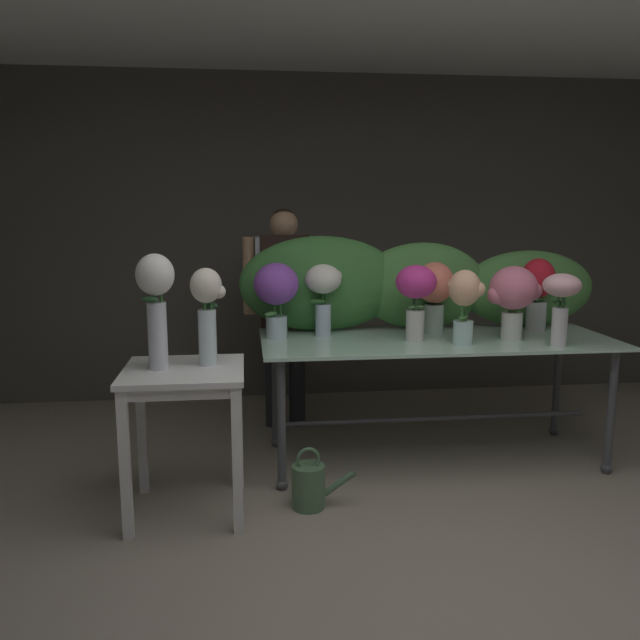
{
  "coord_description": "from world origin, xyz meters",
  "views": [
    {
      "loc": [
        -0.82,
        -2.2,
        1.62
      ],
      "look_at": [
        -0.4,
        1.39,
        0.98
      ],
      "focal_mm": 36.47,
      "sensor_mm": 36.0,
      "label": 1
    }
  ],
  "objects_px": {
    "side_table_white": "(184,390)",
    "vase_crimson_anemones": "(538,289)",
    "vase_violet_dahlias": "(276,291)",
    "vase_cream_lisianthus_tall": "(207,309)",
    "florist": "(285,294)",
    "vase_ivory_lilies": "(324,288)",
    "vase_blush_ranunculus": "(561,298)",
    "watering_can": "(309,485)",
    "vase_magenta_stock": "(416,291)",
    "vase_white_roses_tall": "(156,299)",
    "vase_rosy_freesia": "(513,294)",
    "vase_coral_carnations": "(435,291)",
    "vase_peach_hydrangea": "(465,299)",
    "display_table_glass": "(436,355)"
  },
  "relations": [
    {
      "from": "display_table_glass",
      "to": "vase_ivory_lilies",
      "type": "bearing_deg",
      "value": 167.87
    },
    {
      "from": "florist",
      "to": "watering_can",
      "type": "distance_m",
      "value": 1.61
    },
    {
      "from": "vase_coral_carnations",
      "to": "vase_violet_dahlias",
      "type": "xyz_separation_m",
      "value": [
        -1.02,
        -0.04,
        0.02
      ]
    },
    {
      "from": "vase_coral_carnations",
      "to": "watering_can",
      "type": "xyz_separation_m",
      "value": [
        -0.89,
        -0.73,
        -0.96
      ]
    },
    {
      "from": "vase_peach_hydrangea",
      "to": "vase_blush_ranunculus",
      "type": "bearing_deg",
      "value": -12.53
    },
    {
      "from": "florist",
      "to": "vase_rosy_freesia",
      "type": "bearing_deg",
      "value": -33.12
    },
    {
      "from": "vase_magenta_stock",
      "to": "vase_rosy_freesia",
      "type": "bearing_deg",
      "value": -4.0
    },
    {
      "from": "florist",
      "to": "vase_peach_hydrangea",
      "type": "distance_m",
      "value": 1.41
    },
    {
      "from": "vase_rosy_freesia",
      "to": "vase_coral_carnations",
      "type": "xyz_separation_m",
      "value": [
        -0.42,
        0.25,
        -0.01
      ]
    },
    {
      "from": "display_table_glass",
      "to": "vase_rosy_freesia",
      "type": "bearing_deg",
      "value": -13.18
    },
    {
      "from": "vase_white_roses_tall",
      "to": "vase_blush_ranunculus",
      "type": "bearing_deg",
      "value": 5.69
    },
    {
      "from": "vase_cream_lisianthus_tall",
      "to": "watering_can",
      "type": "xyz_separation_m",
      "value": [
        0.52,
        -0.1,
        -0.96
      ]
    },
    {
      "from": "vase_blush_ranunculus",
      "to": "vase_violet_dahlias",
      "type": "height_order",
      "value": "vase_violet_dahlias"
    },
    {
      "from": "display_table_glass",
      "to": "vase_coral_carnations",
      "type": "bearing_deg",
      "value": 80.82
    },
    {
      "from": "vase_rosy_freesia",
      "to": "side_table_white",
      "type": "bearing_deg",
      "value": -167.14
    },
    {
      "from": "vase_rosy_freesia",
      "to": "vase_cream_lisianthus_tall",
      "type": "relative_size",
      "value": 0.89
    },
    {
      "from": "vase_peach_hydrangea",
      "to": "vase_magenta_stock",
      "type": "bearing_deg",
      "value": 151.16
    },
    {
      "from": "display_table_glass",
      "to": "vase_white_roses_tall",
      "type": "relative_size",
      "value": 3.69
    },
    {
      "from": "display_table_glass",
      "to": "vase_crimson_anemones",
      "type": "relative_size",
      "value": 4.58
    },
    {
      "from": "watering_can",
      "to": "vase_coral_carnations",
      "type": "bearing_deg",
      "value": 39.61
    },
    {
      "from": "vase_blush_ranunculus",
      "to": "vase_magenta_stock",
      "type": "distance_m",
      "value": 0.84
    },
    {
      "from": "vase_coral_carnations",
      "to": "vase_magenta_stock",
      "type": "height_order",
      "value": "vase_magenta_stock"
    },
    {
      "from": "vase_blush_ranunculus",
      "to": "vase_magenta_stock",
      "type": "relative_size",
      "value": 0.93
    },
    {
      "from": "vase_crimson_anemones",
      "to": "watering_can",
      "type": "bearing_deg",
      "value": -154.78
    },
    {
      "from": "side_table_white",
      "to": "vase_violet_dahlias",
      "type": "xyz_separation_m",
      "value": [
        0.52,
        0.65,
        0.43
      ]
    },
    {
      "from": "side_table_white",
      "to": "vase_crimson_anemones",
      "type": "bearing_deg",
      "value": 17.63
    },
    {
      "from": "side_table_white",
      "to": "florist",
      "type": "xyz_separation_m",
      "value": [
        0.61,
        1.33,
        0.32
      ]
    },
    {
      "from": "florist",
      "to": "vase_crimson_anemones",
      "type": "xyz_separation_m",
      "value": [
        1.63,
        -0.61,
        0.09
      ]
    },
    {
      "from": "vase_crimson_anemones",
      "to": "vase_violet_dahlias",
      "type": "relative_size",
      "value": 1.01
    },
    {
      "from": "vase_violet_dahlias",
      "to": "vase_cream_lisianthus_tall",
      "type": "distance_m",
      "value": 0.71
    },
    {
      "from": "vase_violet_dahlias",
      "to": "vase_ivory_lilies",
      "type": "distance_m",
      "value": 0.31
    },
    {
      "from": "florist",
      "to": "vase_coral_carnations",
      "type": "bearing_deg",
      "value": -34.19
    },
    {
      "from": "vase_blush_ranunculus",
      "to": "watering_can",
      "type": "relative_size",
      "value": 1.22
    },
    {
      "from": "vase_ivory_lilies",
      "to": "vase_white_roses_tall",
      "type": "bearing_deg",
      "value": -143.35
    },
    {
      "from": "vase_ivory_lilies",
      "to": "vase_cream_lisianthus_tall",
      "type": "distance_m",
      "value": 0.94
    },
    {
      "from": "florist",
      "to": "vase_ivory_lilies",
      "type": "relative_size",
      "value": 3.51
    },
    {
      "from": "vase_coral_carnations",
      "to": "vase_blush_ranunculus",
      "type": "height_order",
      "value": "vase_coral_carnations"
    },
    {
      "from": "florist",
      "to": "vase_magenta_stock",
      "type": "relative_size",
      "value": 3.45
    },
    {
      "from": "vase_cream_lisianthus_tall",
      "to": "display_table_glass",
      "type": "bearing_deg",
      "value": 19.46
    },
    {
      "from": "display_table_glass",
      "to": "vase_coral_carnations",
      "type": "xyz_separation_m",
      "value": [
        0.02,
        0.15,
        0.39
      ]
    },
    {
      "from": "side_table_white",
      "to": "vase_coral_carnations",
      "type": "xyz_separation_m",
      "value": [
        1.54,
        0.7,
        0.41
      ]
    },
    {
      "from": "watering_can",
      "to": "vase_peach_hydrangea",
      "type": "bearing_deg",
      "value": 21.62
    },
    {
      "from": "side_table_white",
      "to": "vase_cream_lisianthus_tall",
      "type": "bearing_deg",
      "value": 25.8
    },
    {
      "from": "vase_white_roses_tall",
      "to": "side_table_white",
      "type": "bearing_deg",
      "value": -0.1
    },
    {
      "from": "vase_blush_ranunculus",
      "to": "watering_can",
      "type": "height_order",
      "value": "vase_blush_ranunculus"
    },
    {
      "from": "vase_peach_hydrangea",
      "to": "vase_blush_ranunculus",
      "type": "xyz_separation_m",
      "value": [
        0.54,
        -0.12,
        0.02
      ]
    },
    {
      "from": "vase_violet_dahlias",
      "to": "display_table_glass",
      "type": "bearing_deg",
      "value": -5.79
    },
    {
      "from": "side_table_white",
      "to": "watering_can",
      "type": "bearing_deg",
      "value": -3.23
    },
    {
      "from": "vase_rosy_freesia",
      "to": "vase_ivory_lilies",
      "type": "relative_size",
      "value": 1.0
    },
    {
      "from": "vase_rosy_freesia",
      "to": "vase_magenta_stock",
      "type": "distance_m",
      "value": 0.6
    }
  ]
}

